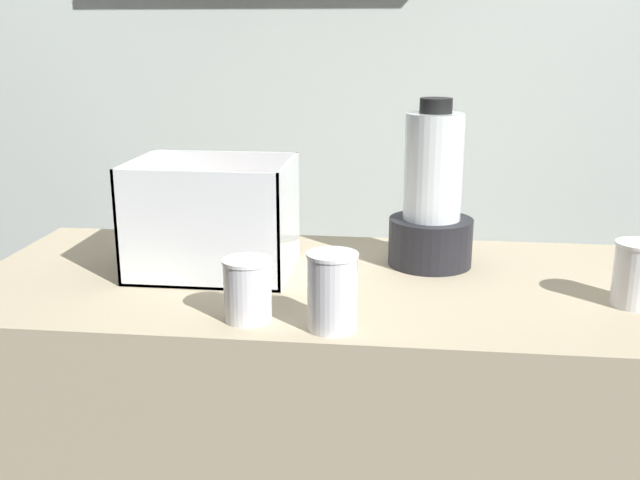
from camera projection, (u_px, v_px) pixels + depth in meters
counter at (320, 474)px, 1.60m from camera, size 1.40×0.64×0.90m
back_wall_unit at (349, 72)px, 2.11m from camera, size 2.60×0.24×2.50m
carrot_display_bin at (213, 236)px, 1.50m from camera, size 0.32×0.25×0.23m
blender_pitcher at (432, 203)px, 1.53m from camera, size 0.18×0.18×0.35m
juice_cup_beet_far_left at (248, 292)px, 1.25m from camera, size 0.09×0.09×0.11m
juice_cup_carrot_left at (332, 297)px, 1.21m from camera, size 0.09×0.09×0.13m
juice_cup_orange_middle at (637, 278)px, 1.31m from camera, size 0.09×0.09×0.12m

